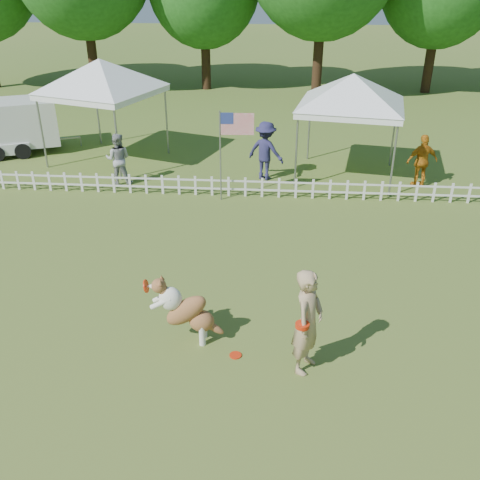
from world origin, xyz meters
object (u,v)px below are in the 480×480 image
at_px(dog, 187,311).
at_px(spectator_a, 118,159).
at_px(frisbee_on_turf, 236,355).
at_px(flag_pole, 220,157).
at_px(handler, 308,322).
at_px(spectator_c, 422,161).
at_px(canopy_tent_right, 349,128).
at_px(cargo_trailer, 7,127).
at_px(canopy_tent_left, 105,112).
at_px(spectator_b, 266,151).

distance_m(dog, spectator_a, 8.48).
bearing_deg(frisbee_on_turf, flag_pole, 98.32).
distance_m(handler, dog, 2.22).
distance_m(handler, spectator_c, 9.60).
xyz_separation_m(handler, spectator_a, (-5.58, 8.33, -0.15)).
height_order(spectator_a, spectator_c, spectator_c).
height_order(handler, canopy_tent_right, canopy_tent_right).
xyz_separation_m(frisbee_on_turf, cargo_trailer, (-9.25, 10.88, 0.95)).
distance_m(handler, canopy_tent_right, 9.72).
bearing_deg(handler, spectator_a, 57.40).
bearing_deg(flag_pole, dog, -92.24).
bearing_deg(handler, dog, 97.92).
height_order(handler, canopy_tent_left, canopy_tent_left).
height_order(dog, canopy_tent_left, canopy_tent_left).
xyz_separation_m(flag_pole, spectator_a, (-3.33, 1.06, -0.51)).
distance_m(canopy_tent_right, spectator_a, 7.31).
xyz_separation_m(handler, spectator_c, (3.80, 8.81, -0.13)).
height_order(canopy_tent_right, cargo_trailer, canopy_tent_right).
bearing_deg(flag_pole, canopy_tent_left, 139.38).
relative_size(frisbee_on_turf, spectator_b, 0.12).
distance_m(frisbee_on_turf, cargo_trailer, 14.31).
height_order(dog, canopy_tent_right, canopy_tent_right).
bearing_deg(spectator_b, spectator_c, -158.40).
xyz_separation_m(canopy_tent_left, spectator_b, (5.56, -1.45, -0.76)).
bearing_deg(frisbee_on_turf, spectator_c, 59.76).
distance_m(handler, cargo_trailer, 15.25).
distance_m(canopy_tent_right, spectator_b, 2.72).
distance_m(canopy_tent_left, canopy_tent_right, 8.22).
xyz_separation_m(dog, spectator_a, (-3.46, 7.74, 0.15)).
bearing_deg(flag_pole, handler, -76.18).
distance_m(handler, frisbee_on_turf, 1.55).
height_order(cargo_trailer, spectator_c, cargo_trailer).
xyz_separation_m(dog, canopy_tent_right, (3.70, 8.98, 0.95)).
relative_size(spectator_a, spectator_c, 0.98).
bearing_deg(spectator_a, canopy_tent_left, -69.50).
height_order(canopy_tent_left, flag_pole, canopy_tent_left).
distance_m(canopy_tent_right, flag_pole, 4.48).
bearing_deg(frisbee_on_turf, canopy_tent_right, 73.37).
bearing_deg(dog, flag_pole, 91.17).
xyz_separation_m(frisbee_on_turf, spectator_b, (0.20, 8.90, 0.92)).
height_order(handler, spectator_a, handler).
height_order(dog, spectator_b, spectator_b).
relative_size(cargo_trailer, flag_pole, 1.67).
height_order(dog, spectator_c, spectator_c).
height_order(flag_pole, spectator_c, flag_pole).
bearing_deg(spectator_b, canopy_tent_left, 10.56).
distance_m(spectator_a, spectator_b, 4.63).
bearing_deg(canopy_tent_right, spectator_a, -160.19).
height_order(flag_pole, spectator_b, flag_pole).
bearing_deg(cargo_trailer, handler, -70.48).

